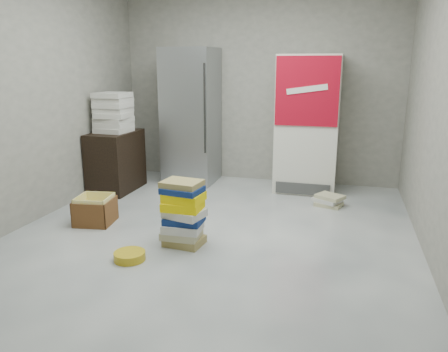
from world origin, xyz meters
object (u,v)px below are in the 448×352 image
Objects in this scene: steel_fridge at (191,117)px; wood_shelf at (116,161)px; coke_cooler at (308,124)px; phonebook_stack_main at (183,214)px; cardboard_box at (95,212)px.

wood_shelf is at bearing -138.69° from steel_fridge.
steel_fridge is at bearing 41.31° from wood_shelf.
coke_cooler is at bearing 16.28° from wood_shelf.
coke_cooler is 2.25× the size of wood_shelf.
wood_shelf is 2.18m from phonebook_stack_main.
phonebook_stack_main is at bearing -22.90° from cardboard_box.
cardboard_box is at bearing 169.41° from phonebook_stack_main.
steel_fridge reaches higher than phonebook_stack_main.
coke_cooler reaches higher than cardboard_box.
coke_cooler is 2.51m from phonebook_stack_main.
cardboard_box is (-1.13, 0.30, -0.19)m from phonebook_stack_main.
coke_cooler is (1.65, -0.01, -0.05)m from steel_fridge.
wood_shelf is (-0.83, -0.73, -0.55)m from steel_fridge.
wood_shelf is at bearing -163.72° from coke_cooler.
wood_shelf is at bearing 100.42° from cardboard_box.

